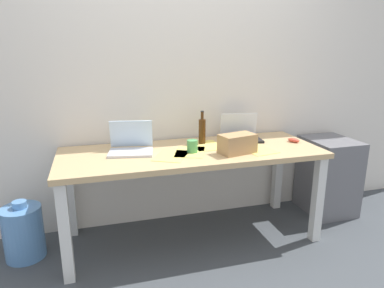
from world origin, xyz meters
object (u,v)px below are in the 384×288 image
Objects in this scene: water_cooler_jug at (23,232)px; filing_cabinet at (328,176)px; cardboard_box at (237,144)px; beer_bottle at (202,131)px; laptop_left at (131,146)px; computer_mouse at (293,140)px; laptop_right at (241,134)px; desk at (192,161)px; coffee_mug at (192,146)px.

water_cooler_jug is 2.60m from filing_cabinet.
beer_bottle is at bearing 117.66° from cardboard_box.
laptop_left is 1.33m from computer_mouse.
cardboard_box is 1.18m from filing_cabinet.
laptop_right is 0.78× the size of water_cooler_jug.
cardboard_box is (0.17, -0.32, -0.04)m from beer_bottle.
laptop_left is at bearing -171.68° from beer_bottle.
computer_mouse is 0.14× the size of filing_cabinet.
coffee_mug is (-0.01, -0.05, 0.14)m from desk.
computer_mouse is at bearing -1.81° from water_cooler_jug.
laptop_right is 3.43× the size of computer_mouse.
computer_mouse is 1.05× the size of coffee_mug.
water_cooler_jug is at bearing 174.22° from coffee_mug.
cardboard_box is 0.59× the size of water_cooler_jug.
cardboard_box reaches higher than computer_mouse.
computer_mouse reaches higher than water_cooler_jug.
coffee_mug is (-0.50, -0.25, 0.00)m from laptop_right.
beer_bottle reaches higher than cardboard_box.
water_cooler_jug is at bearing -175.98° from laptop_right.
beer_bottle is at bearing -175.64° from laptop_right.
laptop_right reaches higher than filing_cabinet.
laptop_left is 1.05× the size of laptop_right.
laptop_left is at bearing 162.43° from cardboard_box.
beer_bottle reaches higher than water_cooler_jug.
cardboard_box is 2.76× the size of coffee_mug.
filing_cabinet is (1.05, 0.28, -0.46)m from cardboard_box.
computer_mouse is at bearing 0.24° from desk.
beer_bottle is (0.58, 0.09, 0.06)m from laptop_left.
cardboard_box reaches higher than water_cooler_jug.
water_cooler_jug is at bearing 171.64° from cardboard_box.
beer_bottle reaches higher than laptop_left.
desk is 0.54m from laptop_right.
beer_bottle is 0.61× the size of water_cooler_jug.
filing_cabinet is at bearing 5.30° from desk.
beer_bottle reaches higher than coffee_mug.
laptop_left reaches higher than filing_cabinet.
coffee_mug is at bearing 161.93° from cardboard_box.
desk is at bearing 76.35° from coffee_mug.
beer_bottle is 1.31m from filing_cabinet.
laptop_right is 3.61× the size of coffee_mug.
coffee_mug is at bearing -123.52° from beer_bottle.
laptop_right is 0.43m from computer_mouse.
laptop_left reaches higher than computer_mouse.
filing_cabinet is (2.60, 0.05, 0.15)m from water_cooler_jug.
desk reaches higher than water_cooler_jug.
cardboard_box reaches higher than filing_cabinet.
laptop_right is at bearing 6.84° from laptop_left.
computer_mouse is at bearing 15.71° from cardboard_box.
desk is at bearing -128.67° from beer_bottle.
laptop_right is at bearing 62.37° from cardboard_box.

